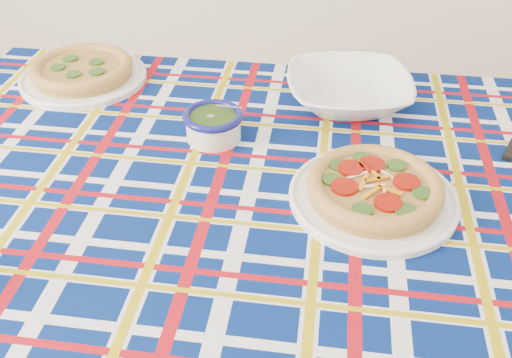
# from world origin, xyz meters

# --- Properties ---
(dining_table) EXTENTS (1.76, 1.21, 0.78)m
(dining_table) POSITION_xyz_m (0.19, 0.26, 0.70)
(dining_table) COLOR brown
(dining_table) RESTS_ON floor
(tablecloth) EXTENTS (1.79, 1.24, 0.11)m
(tablecloth) POSITION_xyz_m (0.19, 0.26, 0.73)
(tablecloth) COLOR #051A57
(tablecloth) RESTS_ON dining_table
(main_focaccia_plate) EXTENTS (0.33, 0.33, 0.06)m
(main_focaccia_plate) POSITION_xyz_m (0.35, 0.22, 0.81)
(main_focaccia_plate) COLOR #AA7F3C
(main_focaccia_plate) RESTS_ON tablecloth
(pesto_bowl) EXTENTS (0.15, 0.15, 0.08)m
(pesto_bowl) POSITION_xyz_m (0.03, 0.42, 0.82)
(pesto_bowl) COLOR #1C340E
(pesto_bowl) RESTS_ON tablecloth
(serving_bowl) EXTENTS (0.31, 0.31, 0.07)m
(serving_bowl) POSITION_xyz_m (0.34, 0.59, 0.82)
(serving_bowl) COLOR white
(serving_bowl) RESTS_ON tablecloth
(second_focaccia_plate) EXTENTS (0.36, 0.36, 0.06)m
(second_focaccia_plate) POSITION_xyz_m (-0.33, 0.68, 0.81)
(second_focaccia_plate) COLOR #AA7F3C
(second_focaccia_plate) RESTS_ON tablecloth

